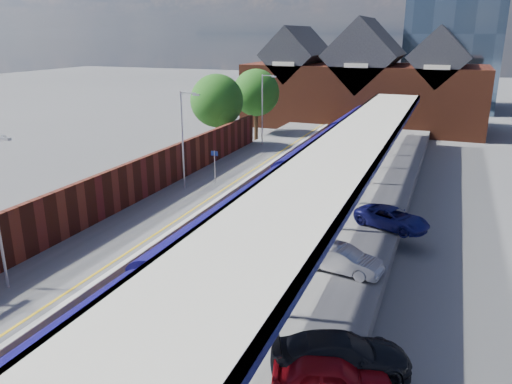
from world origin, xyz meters
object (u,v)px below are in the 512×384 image
(train, at_px, (290,185))
(parked_car_blue, at_px, (392,218))
(lamp_post_c, at_px, (184,134))
(parked_car_red, at_px, (332,379))
(lamp_post_d, at_px, (264,105))
(platform_sign, at_px, (215,161))
(parked_car_silver, at_px, (342,259))
(parked_car_dark, at_px, (341,355))

(train, distance_m, parked_car_blue, 7.46)
(lamp_post_c, xyz_separation_m, parked_car_red, (14.86, -17.65, -3.36))
(train, relative_size, lamp_post_d, 9.42)
(lamp_post_d, height_order, platform_sign, lamp_post_d)
(train, bearing_deg, parked_car_red, -68.40)
(parked_car_red, xyz_separation_m, parked_car_silver, (-1.52, 8.61, -0.01))
(train, bearing_deg, parked_car_dark, -66.91)
(lamp_post_d, xyz_separation_m, parked_car_red, (14.86, -33.65, -3.36))
(lamp_post_d, xyz_separation_m, parked_car_silver, (13.34, -25.05, -3.36))
(train, height_order, lamp_post_d, lamp_post_d)
(parked_car_silver, height_order, parked_car_dark, parked_car_dark)
(train, height_order, parked_car_red, train)
(train, relative_size, lamp_post_c, 9.42)
(platform_sign, bearing_deg, parked_car_blue, -18.27)
(platform_sign, bearing_deg, parked_car_red, -55.52)
(platform_sign, relative_size, parked_car_red, 0.67)
(train, relative_size, parked_car_red, 17.70)
(parked_car_red, bearing_deg, train, 5.67)
(platform_sign, xyz_separation_m, parked_car_dark, (13.50, -18.39, -1.02))
(lamp_post_c, relative_size, parked_car_dark, 1.51)
(lamp_post_d, height_order, parked_car_silver, lamp_post_d)
(lamp_post_d, bearing_deg, parked_car_silver, -61.95)
(train, xyz_separation_m, lamp_post_d, (-7.86, 15.96, 2.87))
(parked_car_silver, height_order, parked_car_blue, parked_car_silver)
(train, bearing_deg, lamp_post_c, -179.71)
(platform_sign, height_order, parked_car_blue, platform_sign)
(parked_car_blue, bearing_deg, train, 93.13)
(lamp_post_c, relative_size, parked_car_blue, 1.63)
(parked_car_silver, relative_size, parked_car_dark, 0.82)
(train, height_order, platform_sign, platform_sign)
(parked_car_red, bearing_deg, parked_car_silver, -5.93)
(lamp_post_c, xyz_separation_m, parked_car_dark, (14.86, -16.39, -3.32))
(parked_car_silver, bearing_deg, lamp_post_d, 37.32)
(lamp_post_d, distance_m, parked_car_blue, 23.94)
(train, xyz_separation_m, platform_sign, (-6.49, 1.96, 0.57))
(lamp_post_d, bearing_deg, lamp_post_c, -90.00)
(lamp_post_c, height_order, platform_sign, lamp_post_c)
(parked_car_dark, height_order, parked_car_blue, parked_car_dark)
(train, relative_size, parked_car_dark, 14.18)
(lamp_post_c, height_order, parked_car_dark, lamp_post_c)
(lamp_post_c, height_order, parked_car_blue, lamp_post_c)
(platform_sign, xyz_separation_m, parked_car_blue, (13.50, -4.46, -1.09))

